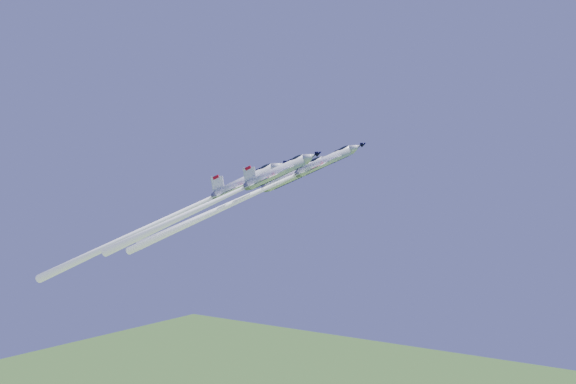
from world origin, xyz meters
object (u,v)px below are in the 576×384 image
Objects in this scene: jet_left at (236,201)px; jet_right at (208,204)px; jet_lead at (241,200)px; jet_slot at (156,224)px.

jet_left is 1.05× the size of jet_right.
jet_slot is at bearing -86.99° from jet_lead.
jet_slot reaches higher than jet_left.
jet_lead is 1.05× the size of jet_left.
jet_slot reaches higher than jet_right.
jet_lead reaches higher than jet_slot.
jet_right is (0.50, -9.66, -0.64)m from jet_lead.
jet_lead is at bearing 172.52° from jet_right.
jet_slot is at bearing -116.71° from jet_right.
jet_lead is at bearing 35.19° from jet_left.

